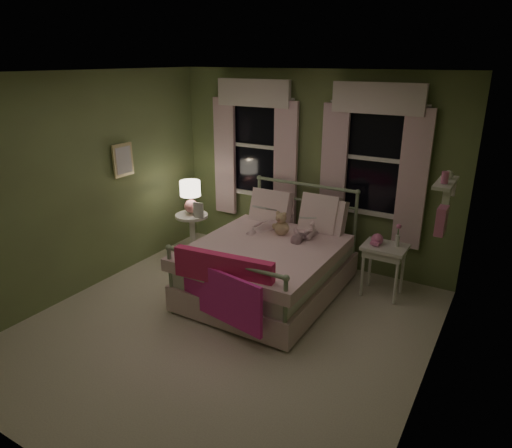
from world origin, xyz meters
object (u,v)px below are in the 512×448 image
Objects in this scene: bed at (271,264)px; child_left at (268,204)px; teddy_bear at (281,225)px; nightstand_left at (192,230)px; nightstand_right at (384,253)px; table_lamp at (190,194)px; child_right at (308,214)px.

child_left is (-0.29, 0.43, 0.60)m from bed.
nightstand_left is (-1.47, 0.09, -0.37)m from teddy_bear.
table_lamp is at bearing -174.45° from nightstand_right.
bed is 2.80× the size of child_right.
child_right reaches higher than nightstand_right.
teddy_bear is at bearing 161.12° from child_left.
table_lamp is (-0.00, 0.00, 0.54)m from nightstand_left.
nightstand_right is at bearing -162.07° from child_left.
teddy_bear is 1.52m from nightstand_left.
teddy_bear is 0.49× the size of nightstand_right.
child_right is 1.75m from table_lamp.
table_lamp is at bearing 176.56° from teddy_bear.
bed is 4.43× the size of table_lamp.
table_lamp is (-1.19, -0.07, -0.02)m from child_left.
child_left is 0.56m from child_right.
child_right is at bearing 2.29° from table_lamp.
teddy_bear is at bearing 33.54° from child_right.
child_right is (0.27, 0.43, 0.56)m from bed.
nightstand_left is 0.54m from table_lamp.
nightstand_right is (1.48, 0.19, -0.42)m from child_left.
child_left is 0.37m from teddy_bear.
bed reaches higher than teddy_bear.
child_right reaches higher than table_lamp.
teddy_bear is 1.48m from table_lamp.
teddy_bear is at bearing -3.44° from nightstand_left.
teddy_bear is 1.27m from nightstand_right.
teddy_bear is at bearing 91.15° from bed.
bed reaches higher than nightstand_right.
child_right is 0.35m from teddy_bear.
table_lamp is at bearing 6.33° from child_right.
table_lamp is at bearing 13.97° from child_left.
table_lamp is 0.72× the size of nightstand_right.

